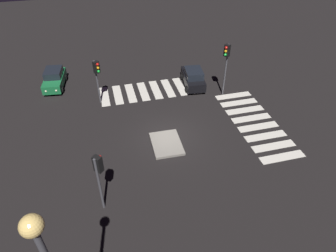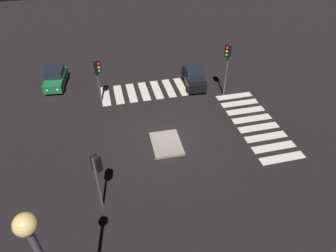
{
  "view_description": "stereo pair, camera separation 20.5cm",
  "coord_description": "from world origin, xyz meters",
  "px_view_note": "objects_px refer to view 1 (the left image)",
  "views": [
    {
      "loc": [
        -16.46,
        4.22,
        14.22
      ],
      "look_at": [
        0.0,
        0.0,
        1.0
      ],
      "focal_mm": 32.23,
      "sensor_mm": 36.0,
      "label": 1
    },
    {
      "loc": [
        -16.51,
        4.02,
        14.22
      ],
      "look_at": [
        0.0,
        0.0,
        1.0
      ],
      "focal_mm": 32.23,
      "sensor_mm": 36.0,
      "label": 2
    }
  ],
  "objects_px": {
    "traffic_island": "(166,144)",
    "car_black": "(193,78)",
    "car_green": "(54,79)",
    "traffic_light_east": "(226,58)",
    "traffic_light_north": "(97,72)",
    "traffic_light_west": "(99,170)"
  },
  "relations": [
    {
      "from": "car_black",
      "to": "car_green",
      "type": "distance_m",
      "value": 12.65
    },
    {
      "from": "car_green",
      "to": "car_black",
      "type": "bearing_deg",
      "value": 83.52
    },
    {
      "from": "traffic_island",
      "to": "traffic_light_north",
      "type": "distance_m",
      "value": 8.24
    },
    {
      "from": "traffic_light_east",
      "to": "traffic_light_north",
      "type": "relative_size",
      "value": 1.22
    },
    {
      "from": "car_black",
      "to": "car_green",
      "type": "relative_size",
      "value": 1.03
    },
    {
      "from": "car_green",
      "to": "traffic_light_east",
      "type": "relative_size",
      "value": 0.83
    },
    {
      "from": "car_green",
      "to": "traffic_light_east",
      "type": "xyz_separation_m",
      "value": [
        -5.16,
        -14.27,
        2.73
      ]
    },
    {
      "from": "traffic_light_east",
      "to": "traffic_light_north",
      "type": "distance_m",
      "value": 10.51
    },
    {
      "from": "traffic_island",
      "to": "car_green",
      "type": "bearing_deg",
      "value": 37.12
    },
    {
      "from": "car_green",
      "to": "traffic_light_west",
      "type": "relative_size",
      "value": 1.02
    },
    {
      "from": "car_black",
      "to": "car_green",
      "type": "height_order",
      "value": "car_black"
    },
    {
      "from": "traffic_light_west",
      "to": "traffic_light_east",
      "type": "xyz_separation_m",
      "value": [
        9.49,
        -11.04,
        0.66
      ]
    },
    {
      "from": "traffic_light_west",
      "to": "traffic_light_north",
      "type": "xyz_separation_m",
      "value": [
        10.83,
        -0.64,
        0.04
      ]
    },
    {
      "from": "traffic_island",
      "to": "car_black",
      "type": "relative_size",
      "value": 0.7
    },
    {
      "from": "traffic_island",
      "to": "traffic_light_west",
      "type": "xyz_separation_m",
      "value": [
        -4.22,
        4.67,
        2.78
      ]
    },
    {
      "from": "car_black",
      "to": "car_green",
      "type": "xyz_separation_m",
      "value": [
        2.97,
        12.3,
        -0.02
      ]
    },
    {
      "from": "car_green",
      "to": "traffic_light_north",
      "type": "bearing_deg",
      "value": 52.45
    },
    {
      "from": "car_green",
      "to": "traffic_light_north",
      "type": "relative_size",
      "value": 1.01
    },
    {
      "from": "car_black",
      "to": "car_green",
      "type": "bearing_deg",
      "value": 83.12
    },
    {
      "from": "traffic_island",
      "to": "car_black",
      "type": "xyz_separation_m",
      "value": [
        7.46,
        -4.4,
        0.73
      ]
    },
    {
      "from": "traffic_light_west",
      "to": "car_green",
      "type": "bearing_deg",
      "value": 57.16
    },
    {
      "from": "traffic_light_north",
      "to": "traffic_light_east",
      "type": "bearing_deg",
      "value": 45.73
    }
  ]
}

